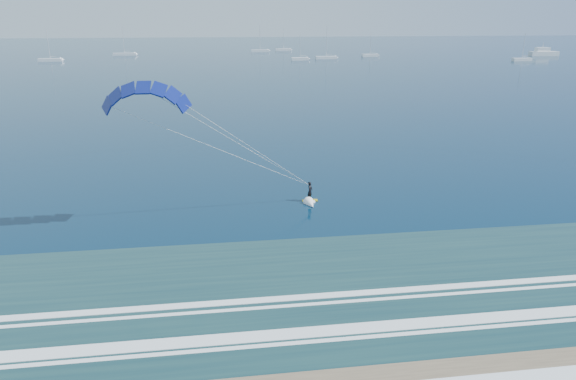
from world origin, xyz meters
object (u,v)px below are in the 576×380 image
Objects in this scene: sailboat_3 at (300,59)px; sailboat_7 at (326,57)px; sailboat_2 at (125,54)px; sailboat_4 at (283,50)px; sailboat_6 at (522,59)px; motor_yacht at (543,53)px; sailboat_1 at (50,60)px; sailboat_5 at (370,55)px; sailboat_8 at (260,51)px; kitesurfer_rig at (231,140)px.

sailboat_3 is 13.51m from sailboat_7.
sailboat_2 is 81.64m from sailboat_4.
sailboat_6 reaches higher than sailboat_3.
sailboat_2 reaches higher than motor_yacht.
sailboat_1 is 0.93× the size of sailboat_7.
sailboat_2 is 86.63m from sailboat_3.
sailboat_1 is 114.94m from sailboat_7.
sailboat_8 is (-47.16, 38.97, 0.02)m from sailboat_5.
sailboat_7 is at bearing -155.48° from sailboat_5.
sailboat_2 is at bearing 159.73° from sailboat_7.
sailboat_6 is (89.93, -77.06, -0.00)m from sailboat_4.
sailboat_6 is 0.82× the size of sailboat_8.
kitesurfer_rig is at bearing -128.39° from sailboat_6.
sailboat_4 is (-116.41, 51.04, -0.80)m from motor_yacht.
sailboat_2 reaches higher than sailboat_1.
sailboat_6 is (168.31, -54.23, -0.02)m from sailboat_2.
motor_yacht is 82.37m from sailboat_5.
sailboat_4 is (78.38, 22.83, -0.02)m from sailboat_2.
sailboat_6 is (55.70, -31.34, 0.00)m from sailboat_5.
sailboat_6 is at bearing -7.24° from sailboat_1.
sailboat_8 is at bearing 161.10° from motor_yacht.
kitesurfer_rig reaches higher than sailboat_3.
sailboat_2 is 1.35× the size of sailboat_5.
sailboat_3 is 0.94× the size of sailboat_6.
sailboat_1 is 38.77m from sailboat_2.
sailboat_5 is at bearing 2.83° from sailboat_1.
motor_yacht is at bearing -23.67° from sailboat_4.
sailboat_4 is 1.04× the size of sailboat_6.
sailboat_1 is at bearing -153.06° from sailboat_4.
sailboat_3 is 92.09m from sailboat_6.
sailboat_3 is 0.77× the size of sailboat_8.
sailboat_7 is (114.89, -3.54, 0.02)m from sailboat_1.
sailboat_7 is at bearing 164.99° from sailboat_6.
sailboat_1 is 101.31m from sailboat_8.
motor_yacht is at bearing 2.74° from sailboat_7.
sailboat_3 is (77.55, -38.60, -0.02)m from sailboat_2.
kitesurfer_rig is 237.36m from sailboat_4.
sailboat_4 is at bearing 126.81° from sailboat_5.
sailboat_3 is at bearing -174.93° from motor_yacht.
sailboat_4 is 14.60m from sailboat_8.
sailboat_8 is at bearing 84.49° from kitesurfer_rig.
sailboat_8 is (90.39, 45.76, 0.01)m from sailboat_1.
sailboat_3 is 0.98× the size of sailboat_5.
sailboat_7 is (12.40, 5.38, 0.03)m from sailboat_3.
sailboat_8 is (-129.35, 44.28, -0.78)m from motor_yacht.
sailboat_1 is 1.14× the size of sailboat_4.
sailboat_4 is (0.83, 61.43, 0.01)m from sailboat_3.
sailboat_7 is (-78.36, 21.01, 0.03)m from sailboat_6.
sailboat_5 is 0.79× the size of sailboat_8.
sailboat_1 reaches higher than sailboat_5.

